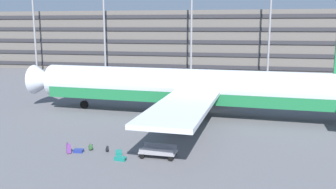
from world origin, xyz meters
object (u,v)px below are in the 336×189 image
(suitcase_scuffed, at_px, (69,148))
(backpack_black, at_px, (107,149))
(airliner, at_px, (195,88))
(suitcase_navy, at_px, (119,153))
(suitcase_small, at_px, (79,151))
(backpack_laid_flat, at_px, (91,147))
(baggage_cart, at_px, (158,152))
(suitcase_upright, at_px, (120,159))

(suitcase_scuffed, relative_size, backpack_black, 1.57)
(airliner, xyz_separation_m, suitcase_navy, (-3.95, -12.67, -2.80))
(suitcase_navy, bearing_deg, airliner, 72.70)
(suitcase_small, height_order, backpack_black, backpack_black)
(suitcase_small, distance_m, backpack_black, 2.11)
(backpack_laid_flat, height_order, backpack_black, backpack_laid_flat)
(airliner, distance_m, suitcase_navy, 13.56)
(airliner, height_order, suitcase_navy, airliner)
(baggage_cart, bearing_deg, backpack_black, 175.62)
(suitcase_small, distance_m, baggage_cart, 6.01)
(suitcase_scuffed, height_order, baggage_cart, suitcase_scuffed)
(suitcase_scuffed, height_order, suitcase_small, suitcase_scuffed)
(suitcase_small, distance_m, backpack_laid_flat, 0.91)
(suitcase_small, bearing_deg, backpack_black, 12.87)
(airliner, xyz_separation_m, backpack_laid_flat, (-6.25, -12.36, -2.68))
(backpack_black, xyz_separation_m, baggage_cart, (3.95, -0.30, 0.19))
(baggage_cart, bearing_deg, suitcase_upright, -155.26)
(backpack_black, bearing_deg, backpack_laid_flat, 176.75)
(airliner, height_order, suitcase_scuffed, airliner)
(airliner, relative_size, suitcase_scuffed, 46.05)
(suitcase_scuffed, xyz_separation_m, backpack_black, (2.65, 0.83, -0.16))
(suitcase_navy, xyz_separation_m, backpack_black, (-0.98, 0.23, 0.12))
(backpack_laid_flat, distance_m, baggage_cart, 5.29)
(suitcase_upright, bearing_deg, baggage_cart, 24.74)
(airliner, relative_size, backpack_black, 72.37)
(suitcase_upright, xyz_separation_m, suitcase_navy, (-0.53, 1.19, -0.01))
(backpack_laid_flat, height_order, baggage_cart, baggage_cart)
(suitcase_upright, distance_m, backpack_laid_flat, 3.21)
(suitcase_small, relative_size, baggage_cart, 0.22)
(airliner, height_order, suitcase_upright, airliner)
(suitcase_small, bearing_deg, backpack_laid_flat, 37.07)
(airliner, relative_size, baggage_cart, 11.53)
(suitcase_upright, bearing_deg, suitcase_scuffed, 171.91)
(airliner, bearing_deg, suitcase_upright, -103.82)
(backpack_laid_flat, xyz_separation_m, backpack_black, (1.33, -0.08, -0.00))
(suitcase_upright, height_order, backpack_laid_flat, backpack_laid_flat)
(backpack_laid_flat, distance_m, backpack_black, 1.33)
(airliner, distance_m, backpack_laid_flat, 14.11)
(suitcase_scuffed, xyz_separation_m, suitcase_upright, (4.16, -0.59, -0.26))
(suitcase_upright, relative_size, backpack_laid_flat, 1.60)
(airliner, relative_size, suitcase_small, 51.51)
(suitcase_navy, distance_m, suitcase_small, 3.04)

